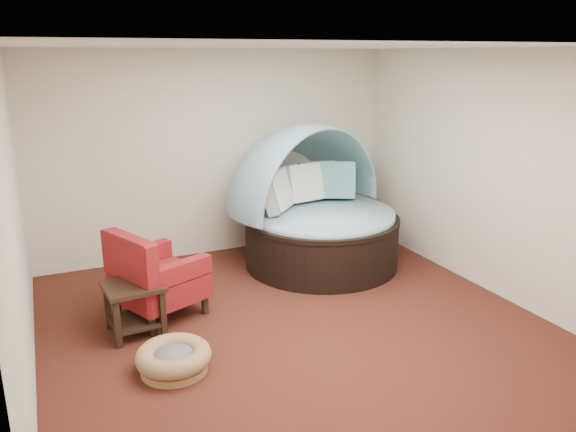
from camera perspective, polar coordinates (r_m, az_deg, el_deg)
name	(u,v)px	position (r m, az deg, el deg)	size (l,w,h in m)	color
floor	(293,323)	(6.03, 0.51, -10.78)	(5.00, 5.00, 0.00)	#4C1E15
wall_back	(217,154)	(7.83, -7.19, 6.26)	(5.00, 5.00, 0.00)	beige
wall_front	(469,287)	(3.54, 17.87, -6.87)	(5.00, 5.00, 0.00)	beige
wall_left	(14,225)	(5.07, -26.08, -0.82)	(5.00, 5.00, 0.00)	beige
wall_right	(488,173)	(6.94, 19.68, 4.15)	(5.00, 5.00, 0.00)	beige
ceiling	(294,46)	(5.37, 0.58, 16.86)	(5.00, 5.00, 0.00)	white
canopy_daybed	(315,200)	(7.43, 2.77, 1.63)	(2.63, 2.59, 1.87)	black
pet_basket	(174,358)	(5.26, -11.53, -13.99)	(0.82, 0.82, 0.23)	olive
red_armchair	(154,277)	(6.16, -13.43, -6.07)	(1.10, 1.10, 0.98)	black
side_table	(134,301)	(5.90, -15.37, -8.36)	(0.60, 0.60, 0.54)	black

